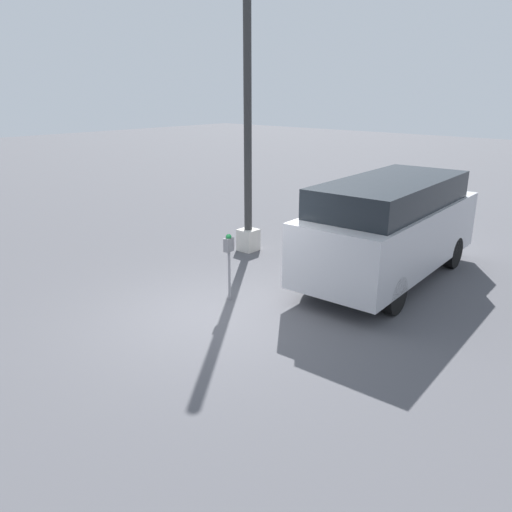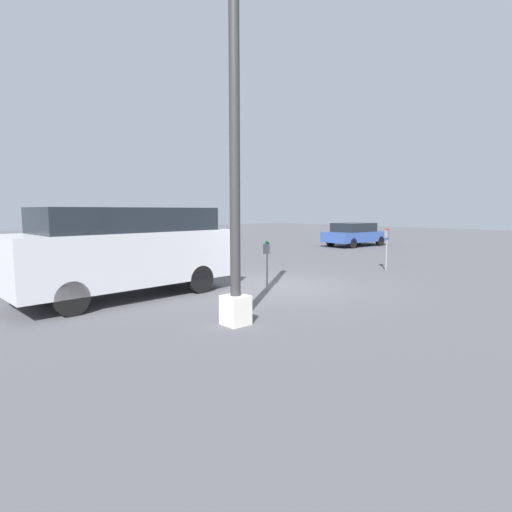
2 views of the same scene
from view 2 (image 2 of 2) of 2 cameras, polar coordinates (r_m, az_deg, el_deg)
ground_plane at (r=11.29m, az=2.98°, el=-4.25°), size 80.00×80.00×0.00m
parking_meter_near at (r=10.40m, az=1.61°, el=0.29°), size 0.21×0.14×1.33m
parking_meter_far at (r=14.70m, az=18.20°, el=2.28°), size 0.21×0.14×1.50m
lamp_post at (r=7.23m, az=-3.02°, el=7.14°), size 0.44×0.44×5.92m
parked_van at (r=10.13m, az=-18.11°, el=0.99°), size 5.27×2.19×2.18m
car_distant at (r=24.34m, az=13.97°, el=3.08°), size 4.30×2.03×1.38m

